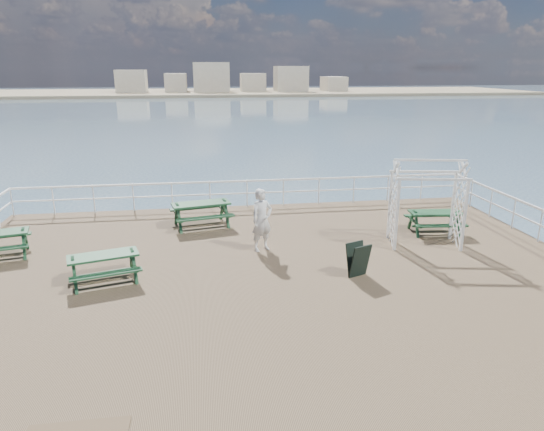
{
  "coord_description": "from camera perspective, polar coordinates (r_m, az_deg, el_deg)",
  "views": [
    {
      "loc": [
        -1.75,
        -11.88,
        5.36
      ],
      "look_at": [
        0.28,
        1.9,
        1.1
      ],
      "focal_mm": 32.0,
      "sensor_mm": 36.0,
      "label": 1
    }
  ],
  "objects": [
    {
      "name": "sandwich_board",
      "position": [
        13.13,
        10.08,
        -5.2
      ],
      "size": [
        0.68,
        0.6,
        0.93
      ],
      "rotation": [
        0.0,
        0.0,
        0.37
      ],
      "color": "black",
      "rests_on": "ground"
    },
    {
      "name": "ground",
      "position": [
        13.21,
        -0.0,
        -7.64
      ],
      "size": [
        18.0,
        14.0,
        0.3
      ],
      "primitive_type": "cube",
      "color": "brown",
      "rests_on": "ground"
    },
    {
      "name": "picnic_table_c",
      "position": [
        17.19,
        18.66,
        -0.22
      ],
      "size": [
        1.84,
        1.54,
        0.84
      ],
      "rotation": [
        0.0,
        0.0,
        -0.09
      ],
      "color": "#163D22",
      "rests_on": "ground"
    },
    {
      "name": "person",
      "position": [
        14.6,
        -1.2,
        -0.53
      ],
      "size": [
        0.83,
        0.72,
        1.92
      ],
      "primitive_type": "imported",
      "rotation": [
        0.0,
        0.0,
        0.46
      ],
      "color": "silver",
      "rests_on": "ground"
    },
    {
      "name": "trellis_arbor",
      "position": [
        15.75,
        17.68,
        0.91
      ],
      "size": [
        2.37,
        1.56,
        2.72
      ],
      "rotation": [
        0.0,
        0.0,
        -0.19
      ],
      "color": "white",
      "rests_on": "ground"
    },
    {
      "name": "sea_backdrop",
      "position": [
        146.76,
        -2.88,
        14.69
      ],
      "size": [
        300.0,
        300.0,
        9.2
      ],
      "color": "#41586E",
      "rests_on": "ground"
    },
    {
      "name": "railing",
      "position": [
        15.22,
        -1.68,
        -0.14
      ],
      "size": [
        17.77,
        13.76,
        1.1
      ],
      "color": "white",
      "rests_on": "ground"
    },
    {
      "name": "picnic_table_d",
      "position": [
        13.32,
        -19.2,
        -5.18
      ],
      "size": [
        2.06,
        1.82,
        0.85
      ],
      "rotation": [
        0.0,
        0.0,
        0.27
      ],
      "color": "#163D22",
      "rests_on": "ground"
    },
    {
      "name": "picnic_table_b",
      "position": [
        17.12,
        -8.33,
        0.75
      ],
      "size": [
        2.27,
        1.98,
        0.97
      ],
      "rotation": [
        0.0,
        0.0,
        0.21
      ],
      "color": "#163D22",
      "rests_on": "ground"
    }
  ]
}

